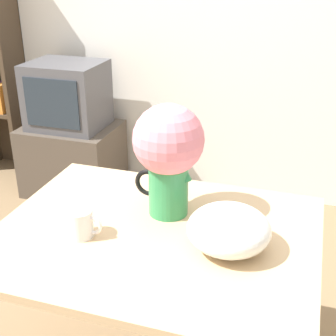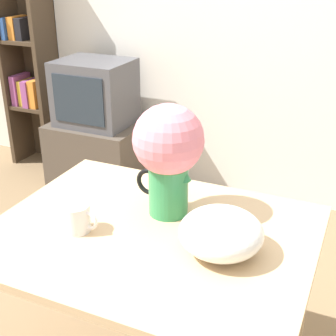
# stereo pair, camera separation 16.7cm
# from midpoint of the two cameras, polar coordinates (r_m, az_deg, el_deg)

# --- Properties ---
(wall_back) EXTENTS (8.00, 0.05, 2.60)m
(wall_back) POSITION_cam_midpoint_polar(r_m,az_deg,el_deg) (3.22, 4.36, 18.78)
(wall_back) COLOR silver
(wall_back) RESTS_ON ground_plane
(table) EXTENTS (1.11, 0.87, 0.75)m
(table) POSITION_cam_midpoint_polar(r_m,az_deg,el_deg) (1.70, -4.41, -11.05)
(table) COLOR tan
(table) RESTS_ON ground_plane
(flower_vase) EXTENTS (0.26, 0.25, 0.42)m
(flower_vase) POSITION_cam_midpoint_polar(r_m,az_deg,el_deg) (1.64, -2.87, 2.06)
(flower_vase) COLOR #2D844C
(flower_vase) RESTS_ON table
(coffee_mug) EXTENTS (0.13, 0.09, 0.10)m
(coffee_mug) POSITION_cam_midpoint_polar(r_m,az_deg,el_deg) (1.63, -13.55, -6.64)
(coffee_mug) COLOR white
(coffee_mug) RESTS_ON table
(white_bowl) EXTENTS (0.27, 0.27, 0.15)m
(white_bowl) POSITION_cam_midpoint_polar(r_m,az_deg,el_deg) (1.52, 4.29, -7.54)
(white_bowl) COLOR white
(white_bowl) RESTS_ON table
(tv_stand) EXTENTS (0.66, 0.51, 0.51)m
(tv_stand) POSITION_cam_midpoint_polar(r_m,az_deg,el_deg) (3.53, -12.82, 1.10)
(tv_stand) COLOR #4C4238
(tv_stand) RESTS_ON ground_plane
(tv_set) EXTENTS (0.50, 0.43, 0.46)m
(tv_set) POSITION_cam_midpoint_polar(r_m,az_deg,el_deg) (3.37, -13.61, 8.60)
(tv_set) COLOR #4C4C51
(tv_set) RESTS_ON tv_stand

